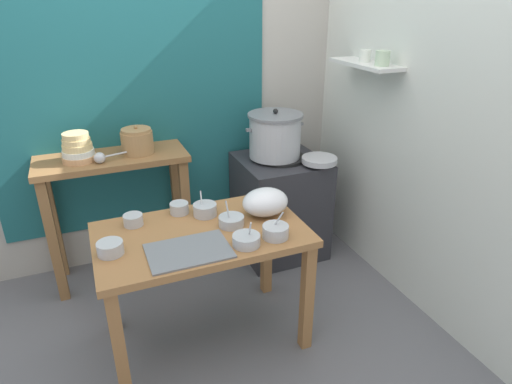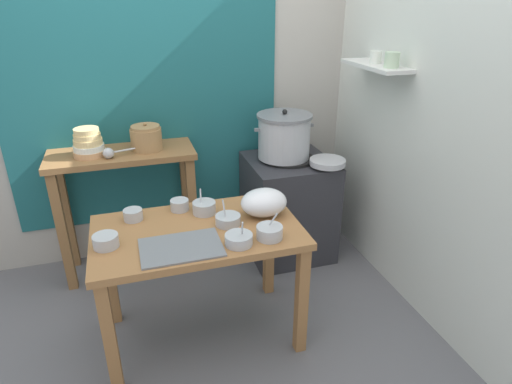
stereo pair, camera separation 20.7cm
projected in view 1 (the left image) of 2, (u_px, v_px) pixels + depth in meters
name	position (u px, v px, depth m)	size (l,w,h in m)	color
ground_plane	(206.00, 333.00, 2.63)	(9.00, 9.00, 0.00)	slate
wall_back	(164.00, 82.00, 3.04)	(4.40, 0.12, 2.60)	#B2ADA3
wall_right	(401.00, 92.00, 2.74)	(0.30, 3.20, 2.60)	silver
prep_table	(203.00, 249.00, 2.35)	(1.10, 0.66, 0.72)	#9E6B3D
back_shelf_table	(116.00, 187.00, 2.92)	(0.96, 0.40, 0.90)	olive
stove_block	(280.00, 205.00, 3.34)	(0.60, 0.61, 0.78)	#2D2D33
steamer_pot	(275.00, 135.00, 3.11)	(0.44, 0.39, 0.35)	#B7BABF
clay_pot	(137.00, 141.00, 2.86)	(0.21, 0.21, 0.19)	#A37A4C
bowl_stack_enamel	(78.00, 148.00, 2.72)	(0.21, 0.21, 0.18)	tan
ladle	(101.00, 158.00, 2.71)	(0.25, 0.10, 0.07)	#B7BABF
serving_tray	(189.00, 251.00, 2.12)	(0.40, 0.28, 0.01)	slate
plastic_bag	(265.00, 202.00, 2.45)	(0.26, 0.22, 0.15)	white
wide_pan	(319.00, 160.00, 3.06)	(0.25, 0.25, 0.04)	#B7BABF
prep_bowl_0	(276.00, 231.00, 2.23)	(0.14, 0.14, 0.14)	#B7BABF
prep_bowl_1	(133.00, 220.00, 2.35)	(0.10, 0.10, 0.06)	#B7BABF
prep_bowl_2	(205.00, 209.00, 2.45)	(0.13, 0.13, 0.14)	#B7BABF
prep_bowl_3	(179.00, 208.00, 2.48)	(0.11, 0.11, 0.06)	#B7BABF
prep_bowl_4	(246.00, 240.00, 2.17)	(0.14, 0.14, 0.15)	#B7BABF
prep_bowl_5	(110.00, 248.00, 2.09)	(0.13, 0.13, 0.06)	#B7BABF
prep_bowl_6	(231.00, 221.00, 2.35)	(0.14, 0.14, 0.14)	#B7BABF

